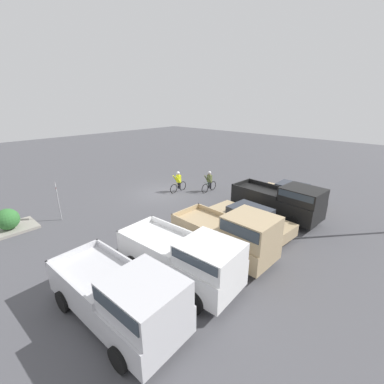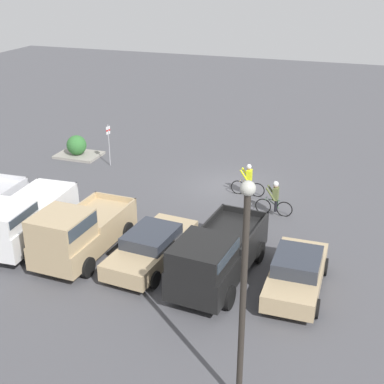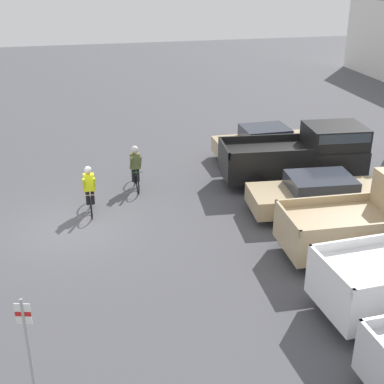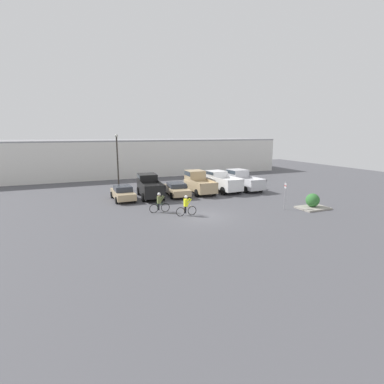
# 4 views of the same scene
# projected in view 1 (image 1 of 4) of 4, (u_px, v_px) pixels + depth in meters

# --- Properties ---
(ground_plane) EXTENTS (80.00, 80.00, 0.00)m
(ground_plane) POSITION_uv_depth(u_px,v_px,m) (161.00, 193.00, 20.31)
(ground_plane) COLOR #4C4C51
(sedan_0) EXTENTS (1.99, 4.34, 1.42)m
(sedan_0) POSITION_uv_depth(u_px,v_px,m) (291.00, 194.00, 18.10)
(sedan_0) COLOR tan
(sedan_0) RESTS_ON ground_plane
(pickup_truck_0) EXTENTS (2.57, 5.59, 2.24)m
(pickup_truck_0) POSITION_uv_depth(u_px,v_px,m) (282.00, 200.00, 15.65)
(pickup_truck_0) COLOR black
(pickup_truck_0) RESTS_ON ground_plane
(sedan_1) EXTENTS (2.33, 4.91, 1.37)m
(sedan_1) POSITION_uv_depth(u_px,v_px,m) (250.00, 219.00, 14.25)
(sedan_1) COLOR tan
(sedan_1) RESTS_ON ground_plane
(pickup_truck_1) EXTENTS (2.40, 5.10, 2.35)m
(pickup_truck_1) POSITION_uv_depth(u_px,v_px,m) (232.00, 233.00, 11.68)
(pickup_truck_1) COLOR tan
(pickup_truck_1) RESTS_ON ground_plane
(pickup_truck_2) EXTENTS (2.47, 5.28, 2.19)m
(pickup_truck_2) POSITION_uv_depth(u_px,v_px,m) (185.00, 257.00, 9.98)
(pickup_truck_2) COLOR white
(pickup_truck_2) RESTS_ON ground_plane
(pickup_truck_3) EXTENTS (2.43, 5.34, 2.22)m
(pickup_truck_3) POSITION_uv_depth(u_px,v_px,m) (123.00, 296.00, 8.04)
(pickup_truck_3) COLOR silver
(pickup_truck_3) RESTS_ON ground_plane
(cyclist_0) EXTENTS (1.75, 0.46, 1.68)m
(cyclist_0) POSITION_uv_depth(u_px,v_px,m) (178.00, 182.00, 20.41)
(cyclist_0) COLOR black
(cyclist_0) RESTS_ON ground_plane
(cyclist_1) EXTENTS (1.76, 0.46, 1.70)m
(cyclist_1) POSITION_uv_depth(u_px,v_px,m) (209.00, 181.00, 20.42)
(cyclist_1) COLOR black
(cyclist_1) RESTS_ON ground_plane
(fire_lane_sign) EXTENTS (0.10, 0.30, 2.42)m
(fire_lane_sign) POSITION_uv_depth(u_px,v_px,m) (58.00, 198.00, 15.25)
(fire_lane_sign) COLOR #9E9EA3
(fire_lane_sign) RESTS_ON ground_plane
(curb_island) EXTENTS (2.59, 1.90, 0.15)m
(curb_island) POSITION_uv_depth(u_px,v_px,m) (10.00, 229.00, 14.45)
(curb_island) COLOR gray
(curb_island) RESTS_ON ground_plane
(shrub) EXTENTS (1.18, 1.18, 1.18)m
(shrub) POSITION_uv_depth(u_px,v_px,m) (7.00, 219.00, 14.13)
(shrub) COLOR #337033
(shrub) RESTS_ON curb_island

